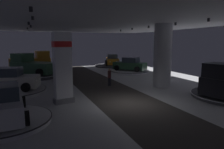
# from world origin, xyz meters

# --- Properties ---
(ground) EXTENTS (24.00, 44.00, 0.06)m
(ground) POSITION_xyz_m (0.00, 0.00, -0.02)
(ground) COLOR #B2B2B7
(ceiling_with_spotlights) EXTENTS (24.00, 44.00, 0.39)m
(ceiling_with_spotlights) POSITION_xyz_m (-0.00, 0.00, 5.55)
(ceiling_with_spotlights) COLOR silver
(column_right) EXTENTS (1.55, 1.55, 5.50)m
(column_right) POSITION_xyz_m (4.99, 3.68, 2.75)
(column_right) COLOR silver
(column_right) RESTS_ON ground
(brand_sign_pylon) EXTENTS (1.37, 0.88, 4.57)m
(brand_sign_pylon) POSITION_xyz_m (-3.98, 1.72, 2.35)
(brand_sign_pylon) COLOR slate
(brand_sign_pylon) RESTS_ON ground
(display_platform_mid_left) EXTENTS (5.31, 5.31, 0.28)m
(display_platform_mid_left) POSITION_xyz_m (-7.38, 5.99, 0.16)
(display_platform_mid_left) COLOR #B7B7BC
(display_platform_mid_left) RESTS_ON ground
(display_car_mid_left) EXTENTS (4.53, 3.09, 1.71)m
(display_car_mid_left) POSITION_xyz_m (-7.41, 5.99, 1.04)
(display_car_mid_left) COLOR silver
(display_car_mid_left) RESTS_ON display_platform_mid_left
(display_platform_deep_right) EXTENTS (5.65, 5.65, 0.26)m
(display_platform_deep_right) POSITION_xyz_m (6.69, 19.77, 0.15)
(display_platform_deep_right) COLOR #333338
(display_platform_deep_right) RESTS_ON ground
(display_car_deep_right) EXTENTS (3.18, 4.55, 1.71)m
(display_car_deep_right) POSITION_xyz_m (6.70, 19.80, 1.02)
(display_car_deep_right) COLOR #B77519
(display_car_deep_right) RESTS_ON display_platform_deep_right
(display_platform_deep_left) EXTENTS (5.68, 5.68, 0.37)m
(display_platform_deep_left) POSITION_xyz_m (-5.80, 19.41, 0.20)
(display_platform_deep_left) COLOR silver
(display_platform_deep_left) RESTS_ON ground
(pickup_truck_deep_left) EXTENTS (5.52, 3.17, 2.30)m
(pickup_truck_deep_left) POSITION_xyz_m (-5.48, 19.45, 1.31)
(pickup_truck_deep_left) COLOR #B77519
(pickup_truck_deep_left) RESTS_ON display_platform_deep_left
(display_platform_far_right) EXTENTS (5.08, 5.08, 0.23)m
(display_platform_far_right) POSITION_xyz_m (6.42, 12.88, 0.13)
(display_platform_far_right) COLOR silver
(display_platform_far_right) RESTS_ON ground
(display_car_far_right) EXTENTS (4.04, 4.40, 1.71)m
(display_car_far_right) POSITION_xyz_m (6.44, 12.86, 1.00)
(display_car_far_right) COLOR #2D5638
(display_car_far_right) RESTS_ON display_platform_far_right
(display_platform_near_left) EXTENTS (4.59, 4.59, 0.26)m
(display_platform_near_left) POSITION_xyz_m (-7.28, -0.82, 0.15)
(display_platform_near_left) COLOR silver
(display_platform_near_left) RESTS_ON ground
(display_car_near_left) EXTENTS (2.44, 4.33, 1.71)m
(display_car_near_left) POSITION_xyz_m (-7.28, -0.85, 1.03)
(display_car_near_left) COLOR silver
(display_car_near_left) RESTS_ON display_platform_near_left
(display_platform_far_left) EXTENTS (5.68, 5.68, 0.36)m
(display_platform_far_left) POSITION_xyz_m (-5.42, 13.24, 0.20)
(display_platform_far_left) COLOR #333338
(display_platform_far_left) RESTS_ON ground
(pickup_truck_far_left) EXTENTS (5.19, 5.28, 2.30)m
(pickup_truck_far_left) POSITION_xyz_m (-5.65, 13.47, 1.29)
(pickup_truck_far_left) COLOR #2D5638
(pickup_truck_far_left) RESTS_ON display_platform_far_left
(visitor_walking_near) EXTENTS (0.32, 0.32, 1.59)m
(visitor_walking_near) POSITION_xyz_m (0.72, 5.59, 0.91)
(visitor_walking_near) COLOR black
(visitor_walking_near) RESTS_ON ground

